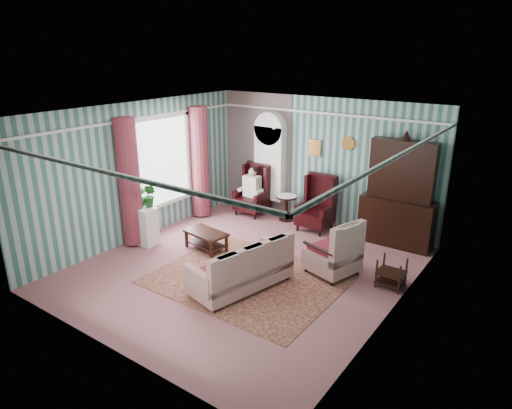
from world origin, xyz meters
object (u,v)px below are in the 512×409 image
Objects in this scene: round_side_table at (286,208)px; plant_stand at (144,226)px; wingback_left at (252,190)px; wingback_right at (316,204)px; seated_woman at (252,191)px; floral_armchair at (333,247)px; bookcase at (270,169)px; nest_table at (391,273)px; sofa at (240,259)px; dresser_hutch at (400,190)px; coffee_table at (206,241)px.

plant_stand is (-1.70, -2.90, 0.10)m from round_side_table.
wingback_left is 1.00× the size of wingback_right.
floral_armchair is (3.02, -1.70, -0.05)m from seated_woman.
bookcase is 4.37m from nest_table.
round_side_table is 3.41m from sofa.
dresser_hutch is 1.86m from wingback_right.
plant_stand is 3.97m from floral_armchair.
wingback_right is (-1.75, -0.27, -0.55)m from dresser_hutch.
bookcase is at bearing 71.51° from plant_stand.
wingback_left is at bearing 159.15° from nest_table.
wingback_right is (1.50, -0.39, -0.50)m from bookcase.
wingback_left reaches higher than plant_stand.
wingback_left reaches higher than nest_table.
round_side_table is (-0.85, 0.15, -0.33)m from wingback_right.
seated_woman is (-0.25, -0.39, -0.53)m from bookcase.
round_side_table is at bearing 169.99° from wingback_right.
bookcase is 0.95× the size of dresser_hutch.
sofa is (2.78, -0.33, 0.14)m from plant_stand.
seated_woman is at bearing 46.15° from sofa.
nest_table is (4.07, -1.55, -0.35)m from wingback_left.
plant_stand reaches higher than nest_table.
wingback_right reaches higher than nest_table.
plant_stand is at bearing -144.92° from dresser_hutch.
wingback_right is 2.12m from floral_armchair.
bookcase reaches higher than floral_armchair.
wingback_right reaches higher than floral_armchair.
wingback_right is 1.56× the size of plant_stand.
wingback_right is 0.69× the size of sofa.
dresser_hutch is 2.75m from round_side_table.
sofa is at bearing -57.26° from seated_woman.
wingback_right reaches higher than coffee_table.
wingback_right is at bearing -14.57° from bookcase.
floral_armchair reaches higher than plant_stand.
bookcase reaches higher than coffee_table.
coffee_table is (-3.61, -0.68, -0.08)m from nest_table.
wingback_right is 1.06× the size of seated_woman.
floral_armchair is at bearing -37.00° from bookcase.
floral_armchair reaches higher than round_side_table.
nest_table is at bearing 13.84° from plant_stand.
bookcase is 2.80× the size of plant_stand.
round_side_table is at bearing 79.43° from coffee_table.
sofa is at bearing 159.66° from floral_armchair.
bookcase reaches higher than sofa.
floral_armchair is at bearing -23.67° from sofa.
dresser_hutch is 2.11m from nest_table.
nest_table is 0.30× the size of sofa.
floral_armchair is (3.02, -1.70, -0.09)m from wingback_left.
bookcase is 4.15× the size of nest_table.
floral_armchair is (-1.05, -0.15, 0.27)m from nest_table.
sofa reaches higher than coffee_table.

